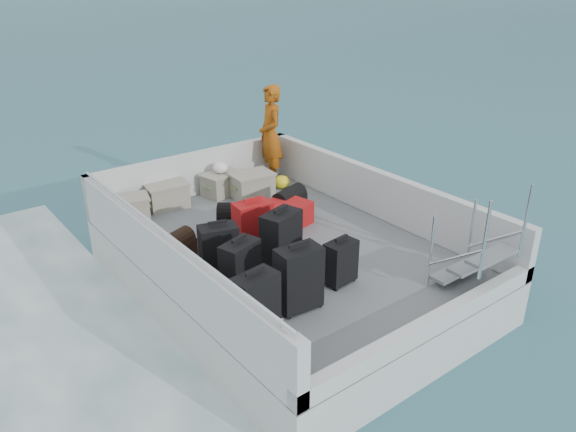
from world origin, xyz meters
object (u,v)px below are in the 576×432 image
at_px(suitcase_1, 240,270).
at_px(suitcase_8, 280,216).
at_px(crate_3, 252,186).
at_px(passenger, 271,135).
at_px(suitcase_4, 281,240).
at_px(suitcase_6, 340,263).
at_px(suitcase_3, 299,279).
at_px(suitcase_0, 256,307).
at_px(crate_0, 129,210).
at_px(crate_2, 221,185).
at_px(suitcase_5, 253,226).
at_px(suitcase_2, 219,251).
at_px(crate_1, 167,196).

xyz_separation_m(suitcase_1, suitcase_8, (1.45, 1.19, -0.17)).
relative_size(crate_3, passenger, 0.37).
bearing_deg(crate_3, suitcase_4, -115.52).
bearing_deg(suitcase_6, suitcase_3, -176.66).
relative_size(suitcase_0, crate_0, 1.27).
bearing_deg(crate_2, suitcase_3, -107.84).
distance_m(suitcase_6, passenger, 3.56).
xyz_separation_m(crate_0, crate_2, (1.60, 0.03, 0.00)).
bearing_deg(crate_2, suitcase_8, -89.53).
xyz_separation_m(suitcase_3, crate_3, (1.43, 2.98, -0.18)).
bearing_deg(crate_0, crate_3, -10.71).
bearing_deg(suitcase_6, suitcase_5, 97.02).
height_order(suitcase_0, suitcase_2, suitcase_0).
bearing_deg(crate_3, suitcase_0, -123.77).
bearing_deg(suitcase_2, suitcase_1, -78.67).
bearing_deg(crate_0, passenger, 0.38).
bearing_deg(crate_1, suitcase_3, -92.52).
bearing_deg(suitcase_3, crate_0, 102.84).
height_order(crate_1, crate_2, crate_1).
relative_size(suitcase_4, crate_0, 1.32).
distance_m(suitcase_8, crate_1, 1.91).
distance_m(crate_1, crate_3, 1.36).
distance_m(suitcase_3, suitcase_4, 0.96).
distance_m(suitcase_1, crate_2, 3.12).
relative_size(suitcase_5, suitcase_6, 1.22).
relative_size(suitcase_5, crate_0, 1.19).
distance_m(suitcase_2, passenger, 3.28).
distance_m(suitcase_5, suitcase_6, 1.39).
xyz_separation_m(suitcase_4, passenger, (1.66, 2.50, 0.47)).
distance_m(suitcase_6, crate_1, 3.38).
bearing_deg(suitcase_8, suitcase_6, 155.58).
height_order(suitcase_2, suitcase_3, suitcase_3).
height_order(suitcase_8, crate_2, crate_2).
bearing_deg(passenger, suitcase_8, -14.46).
bearing_deg(suitcase_1, suitcase_4, 1.54).
relative_size(suitcase_8, crate_0, 1.54).
bearing_deg(passenger, crate_0, -71.99).
height_order(crate_3, passenger, passenger).
relative_size(crate_2, crate_3, 0.92).
distance_m(suitcase_2, suitcase_3, 1.19).
height_order(suitcase_0, crate_0, suitcase_0).
relative_size(suitcase_4, crate_1, 1.22).
bearing_deg(suitcase_1, suitcase_6, -41.31).
bearing_deg(crate_3, crate_2, 130.36).
bearing_deg(suitcase_3, suitcase_2, 108.50).
distance_m(suitcase_0, suitcase_6, 1.40).
bearing_deg(crate_1, crate_2, -4.31).
distance_m(suitcase_1, suitcase_2, 0.55).
relative_size(suitcase_0, crate_3, 1.13).
xyz_separation_m(suitcase_0, crate_1, (0.80, 3.58, -0.17)).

